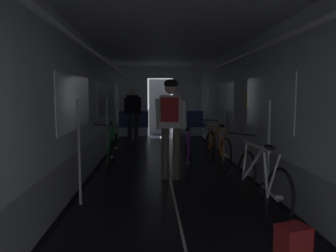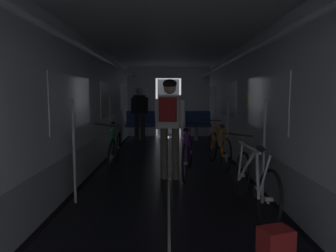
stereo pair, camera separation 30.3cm
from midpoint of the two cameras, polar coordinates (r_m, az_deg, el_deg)
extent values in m
cube|color=black|center=(5.59, -16.06, -9.64)|extent=(0.08, 11.50, 0.01)
cube|color=black|center=(5.67, 13.36, -9.35)|extent=(0.08, 11.50, 0.01)
cube|color=beige|center=(5.45, -1.23, -9.82)|extent=(0.03, 11.27, 0.00)
cube|color=#9EA0A5|center=(5.54, -17.16, -6.65)|extent=(0.12, 11.50, 0.60)
cube|color=silver|center=(5.42, -17.54, 6.12)|extent=(0.12, 11.50, 1.85)
cube|color=white|center=(4.85, -18.43, 4.11)|extent=(0.02, 1.90, 0.80)
cube|color=white|center=(7.66, -12.73, 4.73)|extent=(0.02, 1.90, 0.80)
cube|color=white|center=(10.50, -10.09, 5.00)|extent=(0.02, 1.90, 0.80)
cube|color=yellow|center=(5.68, -16.14, 4.36)|extent=(0.01, 0.20, 0.28)
cylinder|color=white|center=(5.38, -14.14, 12.36)|extent=(0.07, 11.04, 0.07)
cylinder|color=#B7BABF|center=(4.31, -17.93, -4.73)|extent=(0.04, 0.04, 1.40)
cylinder|color=#B7BABF|center=(6.83, -12.35, -0.83)|extent=(0.04, 0.04, 1.40)
cube|color=#9EA0A5|center=(5.63, 14.42, -6.38)|extent=(0.12, 11.50, 0.60)
cube|color=silver|center=(5.51, 14.73, 6.19)|extent=(0.12, 11.50, 1.85)
cube|color=white|center=(4.94, 15.99, 4.20)|extent=(0.02, 1.90, 0.80)
cube|color=white|center=(7.72, 9.02, 4.81)|extent=(0.02, 1.90, 0.80)
cube|color=white|center=(10.55, 5.75, 5.07)|extent=(0.02, 1.90, 0.80)
cube|color=yellow|center=(5.91, 12.78, 4.49)|extent=(0.01, 0.20, 0.28)
cylinder|color=white|center=(5.45, 11.40, 12.33)|extent=(0.07, 11.04, 0.07)
cylinder|color=#B7BABF|center=(4.41, 16.04, -4.46)|extent=(0.04, 0.04, 1.40)
cylinder|color=#B7BABF|center=(6.89, 8.98, -0.71)|extent=(0.04, 0.04, 1.40)
cube|color=silver|center=(11.09, -7.13, 4.43)|extent=(1.00, 0.12, 2.45)
cube|color=silver|center=(11.12, 2.71, 4.47)|extent=(1.00, 0.12, 2.45)
cube|color=silver|center=(11.09, -2.23, 9.77)|extent=(0.90, 0.12, 0.40)
cube|color=#4C4F54|center=(11.77, -2.25, 3.57)|extent=(0.81, 0.04, 2.05)
cube|color=silver|center=(5.35, -1.29, 17.01)|extent=(3.14, 11.62, 0.12)
cylinder|color=gray|center=(10.10, -7.21, -1.41)|extent=(0.12, 0.12, 0.44)
cube|color=#2D4784|center=(10.07, -7.23, 0.12)|extent=(0.96, 0.44, 0.10)
cube|color=#2D4784|center=(10.24, -7.17, 1.61)|extent=(0.96, 0.08, 0.40)
torus|color=gray|center=(10.30, -9.56, 2.72)|extent=(0.14, 0.14, 0.02)
cylinder|color=gray|center=(10.13, 3.01, -1.35)|extent=(0.12, 0.12, 0.44)
cube|color=#2D4784|center=(10.10, 3.01, 0.17)|extent=(0.96, 0.44, 0.10)
cube|color=#2D4784|center=(10.27, 2.91, 1.66)|extent=(0.96, 0.08, 0.40)
torus|color=gray|center=(10.25, 0.50, 2.78)|extent=(0.14, 0.14, 0.02)
torus|color=black|center=(5.93, 9.01, -5.32)|extent=(0.15, 0.67, 0.67)
cylinder|color=#B2B2B7|center=(5.93, 9.01, -5.32)|extent=(0.10, 0.06, 0.06)
torus|color=black|center=(6.89, 6.45, -3.74)|extent=(0.15, 0.67, 0.67)
cylinder|color=#B2B2B7|center=(6.89, 6.45, -3.74)|extent=(0.10, 0.06, 0.06)
cylinder|color=orange|center=(6.56, 7.05, -2.29)|extent=(0.13, 0.54, 0.56)
cylinder|color=orange|center=(6.17, 8.08, -2.81)|extent=(0.05, 0.35, 0.55)
cylinder|color=orange|center=(6.37, 7.30, -0.13)|extent=(0.12, 0.82, 0.04)
cylinder|color=orange|center=(5.95, 8.69, -2.91)|extent=(0.07, 0.16, 0.49)
cylinder|color=orange|center=(6.15, 8.38, -5.13)|extent=(0.07, 0.45, 0.07)
cylinder|color=orange|center=(6.82, 6.40, -1.78)|extent=(0.06, 0.09, 0.49)
cylinder|color=black|center=(6.36, 7.80, -4.96)|extent=(0.04, 0.17, 0.17)
ellipsoid|color=black|center=(5.95, 8.40, 0.03)|extent=(0.12, 0.25, 0.07)
cylinder|color=black|center=(6.80, 6.20, 1.09)|extent=(0.44, 0.07, 0.05)
torus|color=black|center=(3.68, 17.32, -12.42)|extent=(0.15, 0.68, 0.67)
cylinder|color=#B2B2B7|center=(3.68, 17.32, -12.42)|extent=(0.10, 0.05, 0.06)
torus|color=black|center=(4.59, 12.25, -8.64)|extent=(0.15, 0.68, 0.67)
cylinder|color=#B2B2B7|center=(4.59, 12.25, -8.64)|extent=(0.10, 0.05, 0.06)
cylinder|color=silver|center=(4.24, 13.30, -6.82)|extent=(0.13, 0.54, 0.56)
cylinder|color=silver|center=(3.87, 15.31, -8.09)|extent=(0.09, 0.35, 0.55)
cylinder|color=silver|center=(4.04, 13.67, -3.66)|extent=(0.08, 0.82, 0.04)
cylinder|color=silver|center=(3.66, 16.57, -8.56)|extent=(0.09, 0.16, 0.49)
cylinder|color=silver|center=(3.88, 16.02, -11.75)|extent=(0.04, 0.45, 0.07)
cylinder|color=silver|center=(4.50, 12.07, -5.79)|extent=(0.09, 0.09, 0.49)
cylinder|color=black|center=(4.09, 14.85, -11.15)|extent=(0.04, 0.17, 0.17)
ellipsoid|color=black|center=(3.63, 15.86, -3.81)|extent=(0.11, 0.24, 0.07)
cylinder|color=black|center=(4.45, 11.57, -1.47)|extent=(0.44, 0.05, 0.08)
torus|color=black|center=(6.81, -10.98, -3.94)|extent=(0.15, 0.67, 0.67)
cylinder|color=#B2B2B7|center=(6.81, -10.98, -3.94)|extent=(0.10, 0.05, 0.06)
torus|color=black|center=(5.82, -11.98, -5.61)|extent=(0.15, 0.67, 0.67)
cylinder|color=#B2B2B7|center=(5.82, -11.98, -5.61)|extent=(0.10, 0.05, 0.06)
cylinder|color=#1E8438|center=(6.09, -11.94, -3.02)|extent=(0.09, 0.54, 0.56)
cylinder|color=#1E8438|center=(6.49, -11.52, -2.47)|extent=(0.12, 0.34, 0.55)
cylinder|color=#1E8438|center=(6.21, -12.13, -0.41)|extent=(0.07, 0.82, 0.04)
cylinder|color=#1E8438|center=(6.71, -11.34, -2.01)|extent=(0.08, 0.17, 0.49)
cylinder|color=#1E8438|center=(6.60, -11.14, -4.45)|extent=(0.05, 0.45, 0.07)
cylinder|color=#1E8438|center=(5.81, -12.30, -3.22)|extent=(0.09, 0.09, 0.49)
cylinder|color=black|center=(6.38, -11.32, -5.00)|extent=(0.04, 0.17, 0.17)
ellipsoid|color=black|center=(6.63, -11.77, 0.50)|extent=(0.11, 0.24, 0.07)
cylinder|color=black|center=(5.75, -12.83, 0.09)|extent=(0.44, 0.04, 0.08)
cylinder|color=brown|center=(5.42, -2.13, -5.04)|extent=(0.13, 0.13, 0.90)
cylinder|color=brown|center=(5.39, -0.03, -5.10)|extent=(0.13, 0.13, 0.90)
cube|color=silver|center=(5.32, -1.10, 2.68)|extent=(0.39, 0.28, 0.56)
cylinder|color=silver|center=(5.38, -3.38, 2.17)|extent=(0.12, 0.21, 0.53)
cylinder|color=silver|center=(5.31, 1.29, 2.14)|extent=(0.12, 0.21, 0.53)
sphere|color=beige|center=(5.31, -1.10, 6.99)|extent=(0.21, 0.21, 0.21)
ellipsoid|color=black|center=(5.31, -1.11, 7.75)|extent=(0.29, 0.32, 0.16)
cube|color=maroon|center=(5.15, -1.38, 3.02)|extent=(0.30, 0.21, 0.40)
torus|color=black|center=(5.19, 1.76, -6.81)|extent=(0.15, 0.67, 0.67)
cylinder|color=#B2B2B7|center=(5.19, 1.76, -6.81)|extent=(0.10, 0.06, 0.05)
torus|color=black|center=(6.19, 2.43, -4.78)|extent=(0.15, 0.67, 0.67)
cylinder|color=#B2B2B7|center=(6.19, 2.43, -4.78)|extent=(0.10, 0.06, 0.05)
cylinder|color=purple|center=(5.84, 2.29, -3.22)|extent=(0.13, 0.54, 0.56)
cylinder|color=purple|center=(5.44, 2.02, -3.88)|extent=(0.08, 0.34, 0.55)
cylinder|color=purple|center=(5.66, 2.25, -0.81)|extent=(0.16, 0.82, 0.03)
cylinder|color=purple|center=(5.22, 1.86, -4.05)|extent=(0.06, 0.16, 0.49)
cylinder|color=purple|center=(5.42, 1.92, -6.53)|extent=(0.09, 0.45, 0.07)
cylinder|color=purple|center=(6.12, 2.46, -2.60)|extent=(0.03, 0.09, 0.49)
cylinder|color=black|center=(5.64, 2.08, -6.27)|extent=(0.04, 0.17, 0.17)
ellipsoid|color=black|center=(5.22, 1.96, -0.68)|extent=(0.13, 0.25, 0.06)
cylinder|color=black|center=(6.10, 2.54, 0.61)|extent=(0.44, 0.09, 0.03)
cylinder|color=#2D2D33|center=(9.77, -6.76, -0.28)|extent=(0.13, 0.13, 0.90)
cylinder|color=#2D2D33|center=(9.78, -7.93, -0.29)|extent=(0.13, 0.13, 0.90)
cube|color=black|center=(9.73, -7.40, 4.00)|extent=(0.36, 0.22, 0.56)
cylinder|color=black|center=(9.70, -6.11, 3.71)|extent=(0.09, 0.20, 0.53)
cylinder|color=black|center=(9.73, -8.70, 3.68)|extent=(0.09, 0.20, 0.53)
sphere|color=beige|center=(9.73, -7.43, 6.35)|extent=(0.21, 0.21, 0.21)
cube|color=maroon|center=(3.02, 19.12, -19.94)|extent=(0.31, 0.27, 0.34)
camera|label=1|loc=(0.15, -91.46, -0.14)|focal=33.24mm
camera|label=2|loc=(0.15, 88.54, 0.14)|focal=33.24mm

